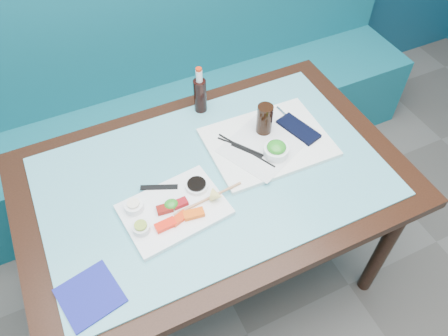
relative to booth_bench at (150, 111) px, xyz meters
name	(u,v)px	position (x,y,z in m)	size (l,w,h in m)	color
booth_bench	(150,111)	(0.00, 0.00, 0.00)	(3.00, 0.56, 1.17)	#105E6B
dining_table	(213,191)	(0.00, -0.84, 0.29)	(1.40, 0.90, 0.75)	black
glass_top	(213,176)	(0.00, -0.84, 0.38)	(1.22, 0.76, 0.01)	#58A4B0
sashimi_plate	(174,210)	(-0.18, -0.93, 0.39)	(0.34, 0.24, 0.02)	white
salmon_left	(165,225)	(-0.23, -0.98, 0.41)	(0.07, 0.03, 0.02)	#FC1F0A
salmon_mid	(179,218)	(-0.18, -0.98, 0.41)	(0.06, 0.03, 0.01)	#F33009
salmon_right	(194,214)	(-0.13, -0.98, 0.41)	(0.07, 0.03, 0.02)	#F85409
tuna_left	(165,209)	(-0.21, -0.92, 0.41)	(0.05, 0.03, 0.02)	maroon
tuna_right	(180,203)	(-0.16, -0.92, 0.41)	(0.05, 0.03, 0.02)	maroon
seaweed_garnish	(171,204)	(-0.19, -0.92, 0.41)	(0.05, 0.04, 0.03)	#24851E
ramekin_wasabi	(141,228)	(-0.31, -0.96, 0.41)	(0.06, 0.06, 0.02)	white
wasabi_fill	(141,225)	(-0.31, -0.96, 0.43)	(0.04, 0.04, 0.01)	#8FA936
ramekin_ginger	(134,207)	(-0.30, -0.87, 0.41)	(0.06, 0.06, 0.03)	white
ginger_fill	(133,203)	(-0.30, -0.87, 0.43)	(0.04, 0.04, 0.01)	white
soy_dish	(197,186)	(-0.08, -0.88, 0.41)	(0.08, 0.08, 0.02)	white
soy_fill	(197,184)	(-0.08, -0.88, 0.42)	(0.07, 0.07, 0.01)	black
lemon_wedge	(217,196)	(-0.04, -0.96, 0.42)	(0.05, 0.05, 0.04)	#FAE376
chopstick_sleeve	(159,187)	(-0.20, -0.82, 0.40)	(0.13, 0.02, 0.00)	black
wooden_chopstick_a	(206,200)	(-0.07, -0.94, 0.40)	(0.01, 0.01, 0.21)	#AD7651
wooden_chopstick_b	(208,198)	(-0.06, -0.94, 0.41)	(0.01, 0.01, 0.26)	tan
serving_tray	(268,142)	(0.26, -0.79, 0.39)	(0.46, 0.34, 0.02)	white
paper_placemat	(268,141)	(0.26, -0.79, 0.40)	(0.35, 0.24, 0.00)	silver
seaweed_bowl	(276,152)	(0.25, -0.86, 0.42)	(0.09, 0.09, 0.04)	white
seaweed_salad	(277,147)	(0.25, -0.86, 0.44)	(0.07, 0.07, 0.04)	#278F21
cola_glass	(265,119)	(0.27, -0.73, 0.46)	(0.06, 0.06, 0.13)	black
navy_pouch	(298,129)	(0.39, -0.79, 0.41)	(0.07, 0.17, 0.01)	black
fork	(283,113)	(0.39, -0.68, 0.41)	(0.01, 0.01, 0.08)	silver
black_chopstick_a	(246,150)	(0.16, -0.80, 0.40)	(0.01, 0.01, 0.26)	black
black_chopstick_b	(248,149)	(0.17, -0.80, 0.40)	(0.01, 0.01, 0.26)	black
tray_sleeve	(247,150)	(0.16, -0.80, 0.40)	(0.02, 0.13, 0.00)	black
cola_bottle_body	(200,96)	(0.10, -0.50, 0.46)	(0.05, 0.05, 0.15)	black
cola_bottle_neck	(199,76)	(0.10, -0.50, 0.56)	(0.03, 0.03, 0.05)	white
cola_bottle_cap	(199,69)	(0.10, -0.50, 0.59)	(0.02, 0.02, 0.01)	red
blue_napkin	(90,295)	(-0.52, -1.10, 0.39)	(0.17, 0.17, 0.01)	navy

